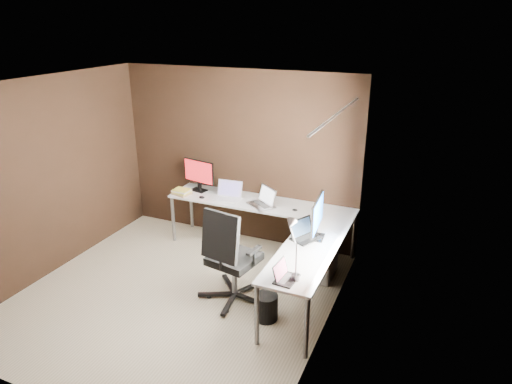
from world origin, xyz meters
TOP-DOWN VIEW (x-y plane):
  - room at (0.34, 0.07)m, footprint 3.60×3.60m
  - desk at (0.84, 1.04)m, footprint 2.65×2.25m
  - drawer_pedestal at (1.43, 1.15)m, footprint 0.42×0.50m
  - monitor_left at (-0.53, 1.58)m, footprint 0.53×0.19m
  - monitor_right at (1.50, 0.75)m, footprint 0.17×0.60m
  - laptop_white at (0.00, 1.46)m, footprint 0.38×0.28m
  - laptop_silver at (0.56, 1.42)m, footprint 0.46×0.44m
  - laptop_black_big at (1.38, 0.69)m, footprint 0.36×0.41m
  - laptop_black_small at (1.47, -0.25)m, footprint 0.21×0.28m
  - book_stack at (-0.69, 1.33)m, footprint 0.29×0.25m
  - mouse_left at (-0.34, 1.30)m, footprint 0.10×0.07m
  - mouse_corner at (1.02, 1.40)m, footprint 0.09×0.07m
  - desk_lamp at (1.51, -0.15)m, footprint 0.19×0.23m
  - office_chair at (0.66, 0.21)m, footprint 0.66×0.68m
  - wastebasket at (1.17, 0.02)m, footprint 0.28×0.28m

SIDE VIEW (x-z plane):
  - wastebasket at x=1.17m, z-range 0.00..0.30m
  - drawer_pedestal at x=1.43m, z-range 0.00..0.60m
  - office_chair at x=0.66m, z-range -0.25..0.94m
  - desk at x=0.84m, z-range 0.31..1.04m
  - mouse_corner at x=1.02m, z-range 0.73..0.76m
  - mouse_left at x=-0.34m, z-range 0.73..0.77m
  - book_stack at x=-0.69m, z-range 0.73..0.81m
  - laptop_black_small at x=1.47m, z-range 0.68..0.86m
  - laptop_black_big at x=1.38m, z-range 0.67..0.89m
  - laptop_white at x=0.00m, z-range 0.66..0.90m
  - laptop_silver at x=0.56m, z-range 0.66..0.91m
  - monitor_left at x=-0.53m, z-range 0.76..1.23m
  - monitor_right at x=1.50m, z-range 0.76..1.26m
  - desk_lamp at x=1.51m, z-range 0.81..1.42m
  - room at x=0.34m, z-range 0.03..2.53m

